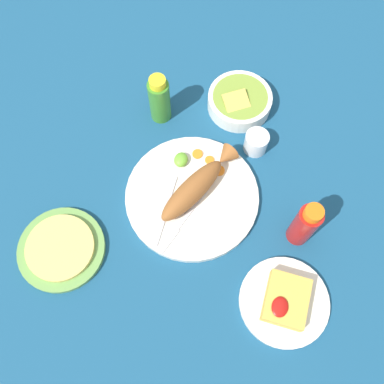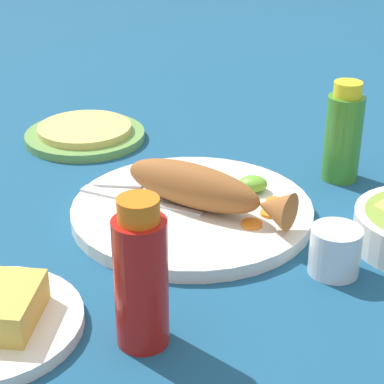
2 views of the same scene
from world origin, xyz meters
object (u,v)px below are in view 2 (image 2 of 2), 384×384
main_plate (192,211)px  fork_near (132,199)px  hot_sauce_bottle_green (343,134)px  tortilla_plate (85,136)px  fried_fish (203,188)px  salt_cup (335,253)px  fork_far (148,185)px  hot_sauce_bottle_red (141,277)px

main_plate → fork_near: size_ratio=1.83×
hot_sauce_bottle_green → tortilla_plate: 0.44m
fried_fish → salt_cup: size_ratio=4.01×
fork_far → hot_sauce_bottle_green: bearing=-161.7°
fried_fish → fork_far: 0.11m
hot_sauce_bottle_red → hot_sauce_bottle_green: 0.48m
main_plate → salt_cup: bearing=147.1°
salt_cup → tortilla_plate: salt_cup is taller
fork_far → tortilla_plate: size_ratio=0.90×
tortilla_plate → salt_cup: bearing=136.5°
fork_far → salt_cup: 0.30m
fork_far → tortilla_plate: (0.15, -0.21, -0.01)m
fried_fish → fork_far: (0.08, -0.06, -0.03)m
hot_sauce_bottle_red → tortilla_plate: (0.19, -0.53, -0.07)m
salt_cup → tortilla_plate: 0.55m
fork_near → fried_fish: bearing=-169.4°
main_plate → fork_near: (0.08, -0.01, 0.01)m
fork_far → salt_cup: bearing=145.1°
fried_fish → fork_far: bearing=-9.0°
hot_sauce_bottle_red → hot_sauce_bottle_green: hot_sauce_bottle_red is taller
salt_cup → fork_far: bearing=-34.0°
salt_cup → tortilla_plate: bearing=-43.5°
fried_fish → tortilla_plate: (0.23, -0.27, -0.04)m
hot_sauce_bottle_green → tortilla_plate: size_ratio=0.74×
main_plate → fork_far: fork_far is taller
fork_far → salt_cup: size_ratio=3.04×
hot_sauce_bottle_green → main_plate: bearing=35.2°
fried_fish → fork_far: size_ratio=1.32×
main_plate → tortilla_plate: main_plate is taller
fork_far → hot_sauce_bottle_red: size_ratio=1.13×
main_plate → hot_sauce_bottle_green: size_ratio=2.16×
hot_sauce_bottle_green → salt_cup: (0.03, 0.27, -0.05)m
main_plate → fried_fish: 0.04m
fork_near → tortilla_plate: fork_near is taller
main_plate → salt_cup: 0.22m
hot_sauce_bottle_green → tortilla_plate: bearing=-14.5°
main_plate → fried_fish: bearing=153.9°
salt_cup → tortilla_plate: size_ratio=0.30×
hot_sauce_bottle_red → tortilla_plate: size_ratio=0.80×
hot_sauce_bottle_green → hot_sauce_bottle_red: bearing=61.1°
fried_fish → salt_cup: fried_fish is taller
hot_sauce_bottle_red → salt_cup: size_ratio=2.68×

